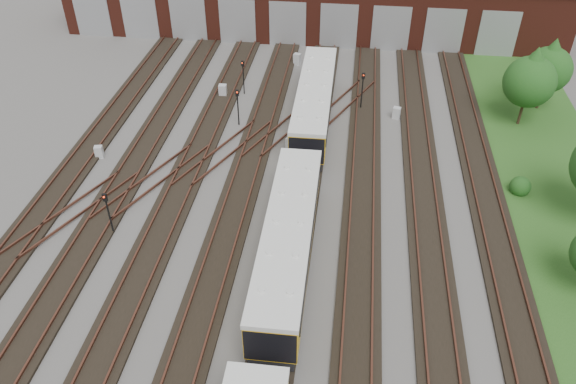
# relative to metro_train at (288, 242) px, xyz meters

# --- Properties ---
(ground) EXTENTS (120.00, 120.00, 0.00)m
(ground) POSITION_rel_metro_train_xyz_m (-2.00, -3.24, -1.83)
(ground) COLOR #4A4745
(ground) RESTS_ON ground
(track_network) EXTENTS (30.40, 70.00, 0.33)m
(track_network) POSITION_rel_metro_train_xyz_m (-2.17, -2.66, -1.72)
(track_network) COLOR black
(track_network) RESTS_ON ground
(grass_verge) EXTENTS (8.00, 55.00, 0.05)m
(grass_verge) POSITION_rel_metro_train_xyz_m (17.00, 6.76, -1.80)
(grass_verge) COLOR #1F4918
(grass_verge) RESTS_ON ground
(metro_train) EXTENTS (2.71, 46.19, 2.93)m
(metro_train) POSITION_rel_metro_train_xyz_m (0.00, 0.00, 0.00)
(metro_train) COLOR black
(metro_train) RESTS_ON ground
(signal_mast_0) EXTENTS (0.26, 0.24, 2.96)m
(signal_mast_0) POSITION_rel_metro_train_xyz_m (-10.83, 1.44, 0.08)
(signal_mast_0) COLOR black
(signal_mast_0) RESTS_ON ground
(signal_mast_1) EXTENTS (0.28, 0.27, 3.02)m
(signal_mast_1) POSITION_rel_metro_train_xyz_m (-5.81, 14.91, 0.11)
(signal_mast_1) COLOR black
(signal_mast_1) RESTS_ON ground
(signal_mast_2) EXTENTS (0.26, 0.24, 2.99)m
(signal_mast_2) POSITION_rel_metro_train_xyz_m (-6.37, 20.05, 0.08)
(signal_mast_2) COLOR black
(signal_mast_2) RESTS_ON ground
(signal_mast_3) EXTENTS (0.26, 0.24, 3.21)m
(signal_mast_3) POSITION_rel_metro_train_xyz_m (3.59, 18.61, 0.22)
(signal_mast_3) COLOR black
(signal_mast_3) RESTS_ON ground
(relay_cabinet_0) EXTENTS (0.63, 0.56, 0.92)m
(relay_cabinet_0) POSITION_rel_metro_train_xyz_m (-14.82, 9.14, -1.37)
(relay_cabinet_0) COLOR #B5B8BB
(relay_cabinet_0) RESTS_ON ground
(relay_cabinet_1) EXTENTS (0.66, 0.56, 1.07)m
(relay_cabinet_1) POSITION_rel_metro_train_xyz_m (-8.06, 19.34, -1.30)
(relay_cabinet_1) COLOR #B5B8BB
(relay_cabinet_1) RESTS_ON ground
(relay_cabinet_2) EXTENTS (0.73, 0.68, 0.98)m
(relay_cabinet_2) POSITION_rel_metro_train_xyz_m (-1.37, 11.89, -1.34)
(relay_cabinet_2) COLOR #B5B8BB
(relay_cabinet_2) RESTS_ON ground
(relay_cabinet_3) EXTENTS (0.75, 0.68, 1.05)m
(relay_cabinet_3) POSITION_rel_metro_train_xyz_m (-2.54, 26.45, -1.30)
(relay_cabinet_3) COLOR #B5B8BB
(relay_cabinet_3) RESTS_ON ground
(relay_cabinet_4) EXTENTS (0.68, 0.61, 0.96)m
(relay_cabinet_4) POSITION_rel_metro_train_xyz_m (6.42, 17.48, -1.35)
(relay_cabinet_4) COLOR #B5B8BB
(relay_cabinet_4) RESTS_ON ground
(tree_0) EXTENTS (3.86, 3.86, 6.40)m
(tree_0) POSITION_rel_metro_train_xyz_m (15.89, 17.78, 2.28)
(tree_0) COLOR #302315
(tree_0) RESTS_ON ground
(tree_1) EXTENTS (3.63, 3.63, 6.01)m
(tree_1) POSITION_rel_metro_train_xyz_m (17.93, 20.60, 2.03)
(tree_1) COLOR #302315
(tree_1) RESTS_ON ground
(bush_1) EXTENTS (1.37, 1.37, 1.37)m
(bush_1) POSITION_rel_metro_train_xyz_m (14.24, 8.70, -1.15)
(bush_1) COLOR #134313
(bush_1) RESTS_ON ground
(bush_2) EXTENTS (1.49, 1.49, 1.49)m
(bush_2) POSITION_rel_metro_train_xyz_m (16.73, 23.67, -1.08)
(bush_2) COLOR #134313
(bush_2) RESTS_ON ground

